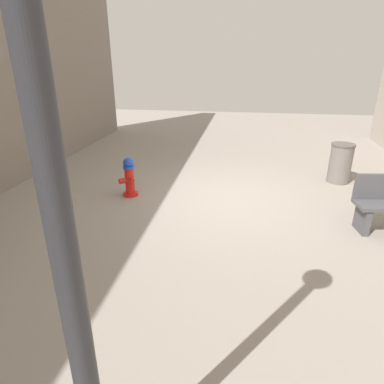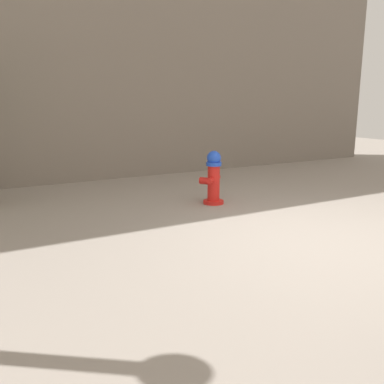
{
  "view_description": "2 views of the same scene",
  "coord_description": "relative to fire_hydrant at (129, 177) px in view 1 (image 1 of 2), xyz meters",
  "views": [
    {
      "loc": [
        -0.31,
        6.3,
        2.71
      ],
      "look_at": [
        0.52,
        1.16,
        0.58
      ],
      "focal_mm": 30.83,
      "sensor_mm": 36.0,
      "label": 1
    },
    {
      "loc": [
        -3.31,
        3.43,
        1.56
      ],
      "look_at": [
        0.88,
        1.13,
        0.5
      ],
      "focal_mm": 38.53,
      "sensor_mm": 36.0,
      "label": 2
    }
  ],
  "objects": [
    {
      "name": "trash_bin",
      "position": [
        -4.54,
        -1.55,
        0.05
      ],
      "size": [
        0.52,
        0.52,
        0.91
      ],
      "color": "slate",
      "rests_on": "ground_plane"
    },
    {
      "name": "street_lamp",
      "position": [
        -1.51,
        4.94,
        2.08
      ],
      "size": [
        0.36,
        0.36,
        4.03
      ],
      "color": "#2D2D33",
      "rests_on": "ground_plane"
    },
    {
      "name": "ground_plane",
      "position": [
        -2.01,
        -0.14,
        -0.41
      ],
      "size": [
        23.4,
        23.4,
        0.0
      ],
      "primitive_type": "plane",
      "color": "gray"
    },
    {
      "name": "fire_hydrant",
      "position": [
        0.0,
        0.0,
        0.0
      ],
      "size": [
        0.37,
        0.37,
        0.82
      ],
      "color": "red",
      "rests_on": "ground_plane"
    }
  ]
}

